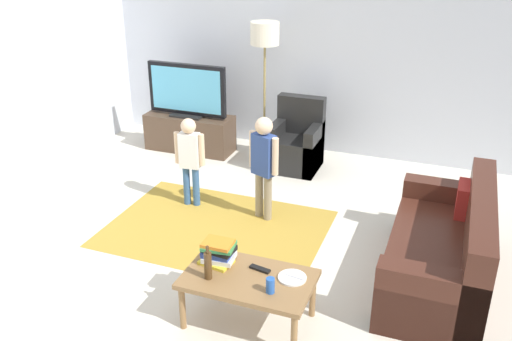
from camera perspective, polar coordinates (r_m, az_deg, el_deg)
The scene contains 16 objects.
ground at distance 5.36m, azimuth -2.30°, elevation -8.83°, with size 7.80×7.80×0.00m, color beige.
wall_back at distance 7.51m, azimuth 6.64°, elevation 11.97°, with size 6.00×0.12×2.70m, color silver.
area_rug at distance 5.83m, azimuth -4.08°, elevation -5.89°, with size 2.20×1.60×0.01m, color #B28C33.
tv_stand at distance 7.75m, azimuth -6.75°, elevation 3.81°, with size 1.20×0.44×0.50m.
tv at distance 7.54m, azimuth -7.05°, elevation 8.06°, with size 1.10×0.28×0.71m.
couch at distance 5.14m, azimuth 18.88°, elevation -8.01°, with size 0.80×1.80×0.86m.
armchair at distance 7.15m, azimuth 4.18°, elevation 2.60°, with size 0.60×0.60×0.90m.
floor_lamp at distance 7.12m, azimuth 0.90°, elevation 13.05°, with size 0.36×0.36×1.78m.
child_near_tv at distance 6.08m, azimuth -6.77°, elevation 1.67°, with size 0.34×0.16×1.01m.
child_center at distance 5.73m, azimuth 0.79°, elevation 1.18°, with size 0.36×0.22×1.13m.
coffee_table at distance 4.38m, azimuth -0.78°, elevation -11.33°, with size 1.00×0.60×0.42m.
book_stack at distance 4.48m, azimuth -3.88°, elevation -8.27°, with size 0.29×0.24×0.20m.
bottle at distance 4.29m, azimuth -4.92°, elevation -9.58°, with size 0.06×0.06×0.28m.
tv_remote at distance 4.43m, azimuth 0.40°, elevation -10.00°, with size 0.17×0.05×0.02m, color black.
soda_can at distance 4.17m, azimuth 1.47°, elevation -11.63°, with size 0.07×0.07×0.12m, color #2659B2.
plate at distance 4.34m, azimuth 3.71°, elevation -10.85°, with size 0.22×0.22×0.02m.
Camera 1 is at (1.79, -4.13, 2.92)m, focal length 39.25 mm.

